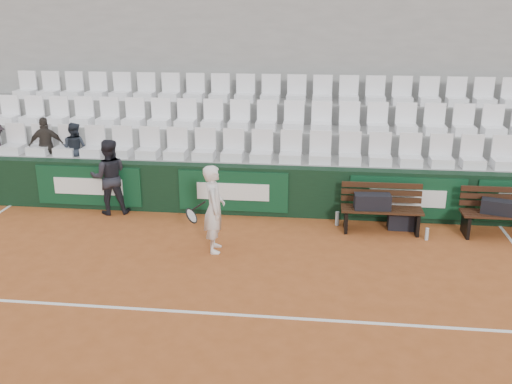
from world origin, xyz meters
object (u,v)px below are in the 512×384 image
at_px(bench_left, 381,220).
at_px(sports_bag_left, 372,202).
at_px(spectator_c, 73,128).
at_px(sports_bag_ground, 401,221).
at_px(bench_right, 502,225).
at_px(tennis_player, 214,209).
at_px(water_bottle_near, 337,218).
at_px(spectator_b, 44,125).
at_px(water_bottle_far, 427,234).
at_px(sports_bag_right, 497,207).
at_px(ball_kid, 109,177).

xyz_separation_m(bench_left, sports_bag_left, (-0.18, -0.03, 0.37)).
bearing_deg(spectator_c, sports_bag_ground, -177.70).
bearing_deg(bench_right, tennis_player, -166.65).
relative_size(water_bottle_near, spectator_b, 0.22).
bearing_deg(water_bottle_far, sports_bag_right, 13.87).
relative_size(bench_left, spectator_b, 1.21).
height_order(sports_bag_left, tennis_player, tennis_player).
height_order(sports_bag_ground, tennis_player, tennis_player).
xyz_separation_m(sports_bag_ground, tennis_player, (-3.34, -1.40, 0.61)).
xyz_separation_m(bench_left, sports_bag_right, (2.05, -0.03, 0.35)).
height_order(bench_right, sports_bag_left, sports_bag_left).
distance_m(sports_bag_left, ball_kid, 5.21).
xyz_separation_m(spectator_b, spectator_c, (0.63, 0.00, -0.05)).
xyz_separation_m(bench_left, tennis_player, (-2.94, -1.23, 0.54)).
xyz_separation_m(bench_right, spectator_c, (-8.60, 1.16, 1.35)).
relative_size(sports_bag_left, sports_bag_ground, 1.31).
distance_m(sports_bag_ground, water_bottle_far, 0.64).
distance_m(sports_bag_ground, spectator_b, 7.65).
bearing_deg(tennis_player, sports_bag_left, 23.39).
bearing_deg(water_bottle_far, ball_kid, 173.55).
bearing_deg(tennis_player, ball_kid, 146.95).
distance_m(sports_bag_left, spectator_c, 6.41).
relative_size(sports_bag_right, ball_kid, 0.36).
xyz_separation_m(tennis_player, spectator_b, (-4.10, 2.38, 0.86)).
height_order(sports_bag_ground, spectator_b, spectator_b).
bearing_deg(sports_bag_right, spectator_b, 172.59).
relative_size(water_bottle_far, spectator_b, 0.18).
xyz_separation_m(bench_right, sports_bag_right, (-0.14, -0.02, 0.35)).
distance_m(water_bottle_near, water_bottle_far, 1.69).
height_order(bench_right, sports_bag_right, sports_bag_right).
bearing_deg(bench_left, spectator_b, 170.68).
height_order(bench_left, sports_bag_ground, bench_left).
bearing_deg(bench_left, sports_bag_left, -169.59).
relative_size(water_bottle_near, spectator_c, 0.24).
distance_m(bench_left, sports_bag_left, 0.41).
bearing_deg(sports_bag_left, tennis_player, -156.61).
bearing_deg(water_bottle_far, sports_bag_left, 162.85).
bearing_deg(water_bottle_near, tennis_player, -146.08).
relative_size(water_bottle_far, ball_kid, 0.15).
xyz_separation_m(sports_bag_right, spectator_b, (-9.09, 1.18, 1.04)).
bearing_deg(bench_right, ball_kid, 177.20).
xyz_separation_m(bench_right, water_bottle_far, (-1.39, -0.33, -0.11)).
height_order(sports_bag_right, spectator_b, spectator_b).
bearing_deg(water_bottle_far, spectator_c, 168.30).
distance_m(sports_bag_ground, water_bottle_near, 1.21).
distance_m(tennis_player, ball_kid, 2.91).
xyz_separation_m(bench_left, spectator_b, (-7.04, 1.16, 1.40)).
xyz_separation_m(bench_right, ball_kid, (-7.57, 0.37, 0.54)).
distance_m(bench_left, tennis_player, 3.23).
bearing_deg(water_bottle_near, bench_right, -4.14).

